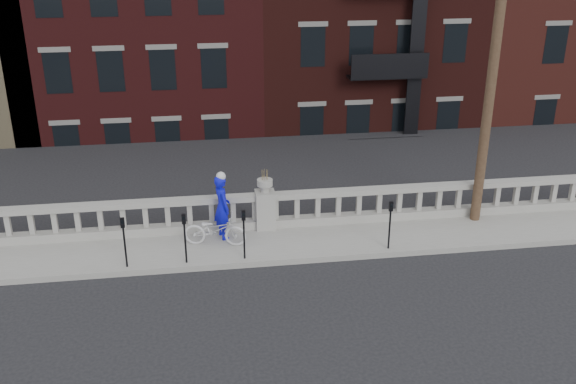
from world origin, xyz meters
name	(u,v)px	position (x,y,z in m)	size (l,w,h in m)	color
ground	(285,305)	(0.00, 0.00, 0.00)	(120.00, 120.00, 0.00)	black
sidewalk	(269,244)	(0.00, 3.00, 0.07)	(32.00, 2.20, 0.15)	gray
balustrade	(265,211)	(0.00, 3.95, 0.64)	(28.00, 0.34, 1.03)	gray
planter_pedestal	(265,205)	(0.00, 3.95, 0.83)	(0.55, 0.55, 1.76)	gray
lower_level	(235,36)	(0.56, 23.04, 2.63)	(80.00, 44.00, 20.80)	#605E59
utility_pole	(496,45)	(6.20, 3.60, 5.24)	(1.60, 0.28, 10.00)	#422D1E
parking_meter_b	(124,237)	(-3.75, 2.15, 1.00)	(0.10, 0.09, 1.36)	black
parking_meter_c	(185,233)	(-2.25, 2.15, 1.00)	(0.10, 0.09, 1.36)	black
parking_meter_d	(244,229)	(-0.75, 2.15, 1.00)	(0.10, 0.09, 1.36)	black
parking_meter_e	(390,220)	(3.12, 2.15, 1.00)	(0.10, 0.09, 1.36)	black
bicycle	(215,230)	(-1.47, 3.05, 0.59)	(0.59, 1.69, 0.89)	silver
cyclist	(222,207)	(-1.23, 3.49, 1.06)	(0.67, 0.44, 1.83)	#0E0FD3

